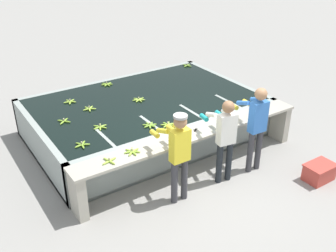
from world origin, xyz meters
name	(u,v)px	position (x,y,z in m)	size (l,w,h in m)	color
ground_plane	(201,177)	(0.00, 0.00, 0.00)	(80.00, 80.00, 0.00)	gray
wash_tank	(145,117)	(0.00, 2.00, 0.41)	(4.75, 3.12, 0.83)	gray
work_ledge	(195,144)	(0.00, 0.23, 0.60)	(4.75, 0.45, 0.83)	#A8A393
worker_0	(179,150)	(-0.72, -0.29, 0.96)	(0.41, 0.71, 1.60)	#38383D
worker_1	(225,134)	(0.27, -0.27, 0.94)	(0.47, 0.73, 1.58)	#1E2328
worker_2	(256,122)	(0.97, -0.31, 1.00)	(0.43, 0.72, 1.66)	#38383D
banana_bunch_floating_0	(168,125)	(-0.25, 0.73, 0.84)	(0.28, 0.28, 0.08)	#8CB738
banana_bunch_floating_1	(187,65)	(2.04, 3.28, 0.84)	(0.27, 0.27, 0.08)	#75A333
banana_bunch_floating_2	(70,102)	(-1.38, 2.75, 0.84)	(0.27, 0.28, 0.08)	#93BC3D
banana_bunch_floating_3	(100,127)	(-1.34, 1.35, 0.84)	(0.28, 0.27, 0.08)	#8CB738
banana_bunch_floating_4	(89,109)	(-1.19, 2.20, 0.84)	(0.26, 0.28, 0.08)	#9EC642
banana_bunch_floating_5	(82,145)	(-1.87, 0.92, 0.84)	(0.27, 0.27, 0.08)	#7FAD33
banana_bunch_floating_6	(150,125)	(-0.54, 0.90, 0.84)	(0.28, 0.28, 0.08)	#75A333
banana_bunch_floating_7	(64,121)	(-1.81, 1.94, 0.84)	(0.24, 0.24, 0.08)	#7FAD33
banana_bunch_floating_8	(107,84)	(-0.30, 3.23, 0.84)	(0.28, 0.28, 0.08)	#7FAD33
banana_bunch_floating_9	(139,100)	(-0.13, 2.04, 0.84)	(0.28, 0.28, 0.08)	#9EC642
banana_bunch_ledge_0	(109,161)	(-1.71, 0.20, 0.85)	(0.28, 0.28, 0.08)	#9EC642
banana_bunch_ledge_1	(132,152)	(-1.27, 0.25, 0.84)	(0.28, 0.27, 0.08)	#93BC3D
knife_0	(197,128)	(0.11, 0.33, 0.83)	(0.30, 0.23, 0.02)	silver
knife_1	(252,113)	(1.43, 0.24, 0.83)	(0.19, 0.32, 0.02)	silver
crate	(319,172)	(1.73, -1.25, 0.16)	(0.55, 0.39, 0.32)	#B73D33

